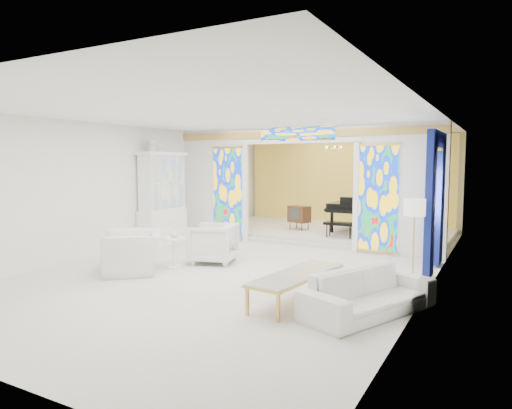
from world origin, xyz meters
The scene contains 23 objects.
floor centered at (0.00, 0.00, 0.00)m, with size 12.00×12.00×0.00m, color beige.
ceiling centered at (0.00, 0.00, 3.00)m, with size 7.00×12.00×0.02m, color white.
wall_back centered at (0.00, 6.00, 1.50)m, with size 7.00×0.02×3.00m, color white.
wall_left centered at (-3.50, 0.00, 1.50)m, with size 0.02×12.00×3.00m, color white.
wall_right centered at (3.50, 0.00, 1.50)m, with size 0.02×12.00×3.00m, color white.
partition_wall centered at (0.00, 2.00, 1.65)m, with size 7.00×0.22×3.00m.
stained_glass_left centered at (-2.03, 1.89, 1.30)m, with size 0.90×0.04×2.40m, color gold.
stained_glass_right centered at (2.03, 1.89, 1.30)m, with size 0.90×0.04×2.40m, color gold.
stained_glass_transom centered at (0.00, 1.89, 2.82)m, with size 2.00×0.04×0.34m, color gold.
alcove_platform centered at (0.00, 4.10, 0.09)m, with size 6.80×3.80×0.18m, color beige.
gold_curtain_back centered at (0.00, 5.88, 1.50)m, with size 6.70×0.10×2.90m, color #DDBC4D.
chandelier centered at (0.20, 4.00, 2.55)m, with size 0.48×0.48×0.30m, color gold.
blue_drapes centered at (3.40, 0.70, 1.58)m, with size 0.14×1.85×2.65m.
china_cabinet centered at (-3.22, 0.60, 1.17)m, with size 0.56×1.46×2.72m.
armchair_left centered at (-1.71, -2.07, 0.39)m, with size 1.21×1.05×0.78m, color white.
armchair_right centered at (-0.82, -0.63, 0.42)m, with size 0.89×0.91×0.83m, color white.
sofa centered at (2.95, -2.32, 0.31)m, with size 2.09×0.82×0.61m, color silver.
side_table centered at (-1.28, -1.34, 0.40)m, with size 0.52×0.52×0.60m.
vase centered at (-1.28, -1.34, 0.69)m, with size 0.17×0.17×0.17m, color white.
coffee_table centered at (1.84, -2.27, 0.41)m, with size 0.84×2.06×0.45m.
floor_lamp centered at (3.20, -0.35, 1.27)m, with size 0.47×0.47×1.49m.
grand_piano centered at (1.01, 4.17, 0.85)m, with size 1.61×2.48×0.99m.
tv_console centered at (-0.66, 3.58, 0.62)m, with size 0.68×0.56×0.68m.
Camera 1 is at (4.56, -8.54, 2.12)m, focal length 32.00 mm.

